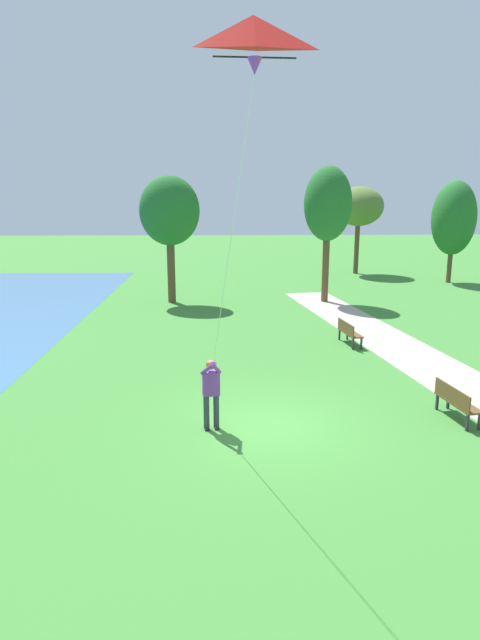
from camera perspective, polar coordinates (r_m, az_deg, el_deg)
ground_plane at (r=13.53m, az=3.24°, el=-11.07°), size 120.00×120.00×0.00m
walkway_path at (r=16.92m, az=23.71°, el=-7.08°), size 7.53×31.97×0.02m
person_kite_flyer at (r=12.96m, az=-3.05°, el=-7.17°), size 0.52×0.62×1.83m
flying_kite at (r=8.14m, az=1.35°, el=26.39°), size 1.28×4.18×6.09m
park_bench_near_walkway at (r=14.69m, az=21.77°, el=-7.86°), size 0.68×1.55×0.88m
park_bench_far_walkway at (r=20.61m, az=11.36°, el=-1.17°), size 0.68×1.55×0.88m
tree_treeline_right at (r=38.65m, az=12.38°, el=11.56°), size 3.37×3.47×5.95m
tree_lakeside_near at (r=28.10m, az=9.23°, el=11.88°), size 2.40×2.53×6.87m
tree_treeline_center at (r=36.40m, az=21.58°, el=9.94°), size 2.62×2.94×6.29m
tree_behind_path at (r=27.81m, az=-7.43°, el=11.22°), size 3.02×2.48×6.40m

